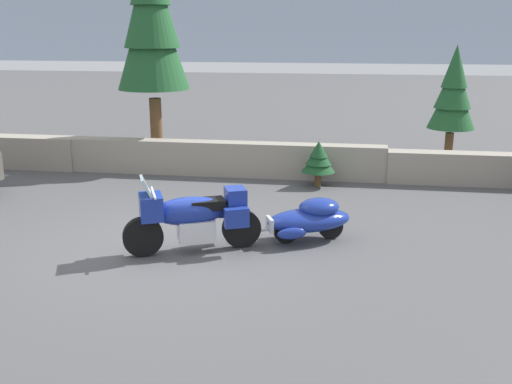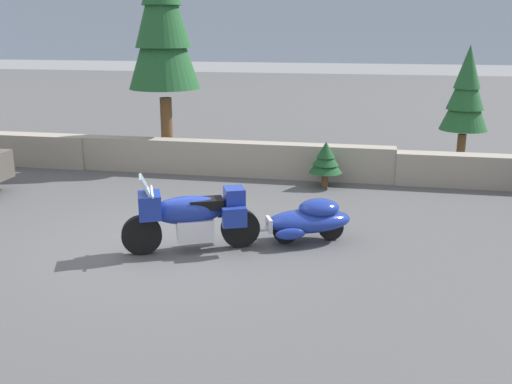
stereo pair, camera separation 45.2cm
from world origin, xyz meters
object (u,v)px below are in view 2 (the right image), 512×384
(car_shaped_trailer, at_px, (309,219))
(pine_tree_tall, at_px, (162,14))
(pine_tree_secondary, at_px, (466,93))
(touring_motorcycle, at_px, (191,215))

(car_shaped_trailer, height_order, pine_tree_tall, pine_tree_tall)
(pine_tree_secondary, bearing_deg, car_shaped_trailer, -117.88)
(pine_tree_tall, bearing_deg, touring_motorcycle, -67.04)
(touring_motorcycle, distance_m, car_shaped_trailer, 2.06)
(touring_motorcycle, bearing_deg, pine_tree_secondary, 53.68)
(touring_motorcycle, bearing_deg, car_shaped_trailer, 23.18)
(car_shaped_trailer, distance_m, pine_tree_tall, 7.73)
(car_shaped_trailer, bearing_deg, pine_tree_tall, 130.37)
(car_shaped_trailer, bearing_deg, pine_tree_secondary, 62.12)
(touring_motorcycle, distance_m, pine_tree_secondary, 8.89)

